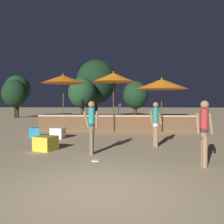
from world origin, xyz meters
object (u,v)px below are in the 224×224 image
at_px(background_tree_2, 96,82).
at_px(background_tree_3, 82,93).
at_px(frisbee_disc, 96,160).
at_px(background_tree_4, 15,93).
at_px(cube_seat_2, 58,133).
at_px(background_tree_0, 136,95).
at_px(patio_umbrella_0, 63,79).
at_px(person_1, 204,131).
at_px(cube_seat_1, 35,132).
at_px(bistro_chair_1, 118,105).
at_px(patio_umbrella_2, 162,84).
at_px(bistro_chair_0, 84,105).
at_px(cube_seat_0, 46,143).
at_px(patio_umbrella_1, 113,77).
at_px(background_tree_1, 17,89).
at_px(person_3, 92,126).
at_px(person_2, 156,123).

height_order(background_tree_2, background_tree_3, background_tree_2).
distance_m(frisbee_disc, background_tree_4, 20.09).
bearing_deg(cube_seat_2, background_tree_0, 69.76).
bearing_deg(patio_umbrella_0, frisbee_disc, -69.84).
bearing_deg(person_1, patio_umbrella_0, 34.30).
bearing_deg(cube_seat_1, bistro_chair_1, 45.14).
distance_m(patio_umbrella_0, patio_umbrella_2, 5.54).
xyz_separation_m(bistro_chair_0, background_tree_2, (0.01, 7.13, 2.05)).
height_order(cube_seat_1, background_tree_2, background_tree_2).
bearing_deg(cube_seat_0, bistro_chair_0, 89.50).
bearing_deg(patio_umbrella_0, patio_umbrella_1, -8.07).
bearing_deg(cube_seat_2, cube_seat_0, -83.52).
bearing_deg(background_tree_3, background_tree_1, 149.75).
height_order(patio_umbrella_1, background_tree_1, background_tree_1).
distance_m(bistro_chair_0, background_tree_2, 7.42).
distance_m(person_3, background_tree_2, 15.79).
distance_m(bistro_chair_1, background_tree_4, 13.78).
relative_size(background_tree_2, background_tree_4, 1.45).
bearing_deg(cube_seat_1, cube_seat_2, -14.86).
xyz_separation_m(cube_seat_2, background_tree_3, (-0.51, 9.68, 2.12)).
relative_size(bistro_chair_1, background_tree_0, 0.26).
relative_size(patio_umbrella_0, bistro_chair_1, 3.59).
bearing_deg(patio_umbrella_2, background_tree_1, 138.60).
xyz_separation_m(background_tree_0, background_tree_3, (-4.50, -1.14, 0.17)).
height_order(cube_seat_1, person_3, person_3).
height_order(patio_umbrella_2, background_tree_1, background_tree_1).
xyz_separation_m(person_3, background_tree_0, (2.04, 14.08, 1.29)).
bearing_deg(cube_seat_2, bistro_chair_1, 57.57).
relative_size(patio_umbrella_0, cube_seat_0, 3.99).
distance_m(cube_seat_2, frisbee_disc, 4.71).
xyz_separation_m(patio_umbrella_0, person_2, (4.63, -4.96, -2.05)).
distance_m(bistro_chair_1, background_tree_0, 6.85).
bearing_deg(bistro_chair_0, background_tree_3, 19.02).
bearing_deg(background_tree_0, person_3, -98.26).
relative_size(cube_seat_2, bistro_chair_1, 0.70).
distance_m(person_1, bistro_chair_0, 10.78).
bearing_deg(person_2, cube_seat_2, 52.72).
bearing_deg(bistro_chair_0, patio_umbrella_1, -132.02).
distance_m(person_2, bistro_chair_1, 6.18).
bearing_deg(background_tree_0, cube_seat_2, -110.24).
bearing_deg(background_tree_2, background_tree_4, 173.94).
xyz_separation_m(patio_umbrella_2, background_tree_3, (-5.51, 7.06, -0.22)).
height_order(cube_seat_1, background_tree_1, background_tree_1).
relative_size(patio_umbrella_2, background_tree_0, 0.86).
distance_m(person_2, background_tree_1, 19.95).
bearing_deg(cube_seat_1, patio_umbrella_0, 76.50).
distance_m(patio_umbrella_2, background_tree_2, 10.71).
bearing_deg(bistro_chair_0, person_2, -143.66).
relative_size(patio_umbrella_1, cube_seat_0, 4.08).
relative_size(cube_seat_0, bistro_chair_0, 0.90).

